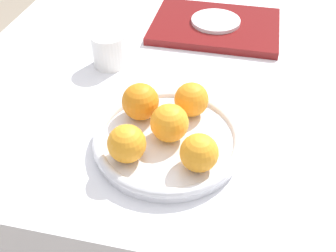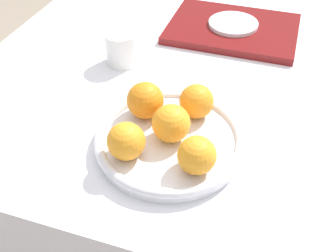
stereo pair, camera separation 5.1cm
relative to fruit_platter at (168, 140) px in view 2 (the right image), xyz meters
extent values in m
plane|color=gray|center=(0.16, 0.28, -0.77)|extent=(12.00, 12.00, 0.00)
cube|color=white|center=(0.16, 0.28, -0.39)|extent=(1.40, 1.02, 0.76)
cylinder|color=silver|center=(0.00, 0.00, -0.01)|extent=(0.27, 0.27, 0.02)
torus|color=silver|center=(0.00, 0.00, 0.01)|extent=(0.28, 0.28, 0.02)
sphere|color=orange|center=(0.03, 0.08, 0.04)|extent=(0.07, 0.07, 0.07)
sphere|color=orange|center=(-0.06, -0.06, 0.04)|extent=(0.07, 0.07, 0.07)
sphere|color=orange|center=(-0.07, 0.05, 0.04)|extent=(0.07, 0.07, 0.07)
sphere|color=orange|center=(0.07, -0.06, 0.04)|extent=(0.07, 0.07, 0.07)
sphere|color=orange|center=(0.00, 0.00, 0.04)|extent=(0.07, 0.07, 0.07)
cube|color=maroon|center=(0.03, 0.47, -0.01)|extent=(0.34, 0.25, 0.02)
cylinder|color=white|center=(0.03, 0.47, 0.01)|extent=(0.13, 0.13, 0.01)
cylinder|color=white|center=(-0.20, 0.24, 0.02)|extent=(0.08, 0.08, 0.08)
camera|label=1|loc=(0.11, -0.52, 0.51)|focal=42.00mm
camera|label=2|loc=(0.16, -0.51, 0.51)|focal=42.00mm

